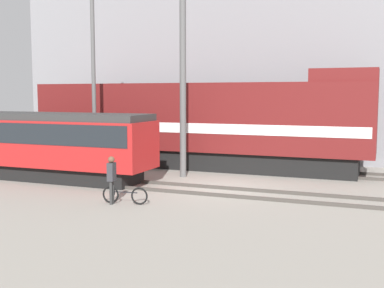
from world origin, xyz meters
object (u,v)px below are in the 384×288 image
(streetcar, at_px, (42,141))
(utility_pole_left, at_px, (94,78))
(bicycle, at_px, (125,195))
(freight_locomotive, at_px, (198,123))
(utility_pole_center, at_px, (183,83))
(person, at_px, (112,175))

(streetcar, distance_m, utility_pole_left, 4.31)
(streetcar, height_order, utility_pole_left, utility_pole_left)
(utility_pole_left, bearing_deg, bicycle, -49.49)
(freight_locomotive, relative_size, streetcar, 1.68)
(freight_locomotive, bearing_deg, bicycle, -85.80)
(utility_pole_left, relative_size, utility_pole_center, 1.07)
(streetcar, xyz_separation_m, utility_pole_center, (5.81, 2.96, 2.66))
(streetcar, height_order, utility_pole_center, utility_pole_center)
(bicycle, relative_size, utility_pole_left, 0.18)
(bicycle, height_order, utility_pole_left, utility_pole_left)
(utility_pole_left, bearing_deg, person, -52.77)
(utility_pole_left, bearing_deg, streetcar, -107.53)
(person, height_order, utility_pole_left, utility_pole_left)
(person, height_order, utility_pole_center, utility_pole_center)
(utility_pole_center, bearing_deg, streetcar, -153.03)
(streetcar, distance_m, utility_pole_center, 7.05)
(freight_locomotive, distance_m, utility_pole_left, 5.88)
(streetcar, bearing_deg, utility_pole_left, 72.47)
(streetcar, bearing_deg, person, -30.00)
(utility_pole_left, distance_m, utility_pole_center, 4.89)
(freight_locomotive, bearing_deg, utility_pole_center, -82.46)
(streetcar, relative_size, person, 6.28)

